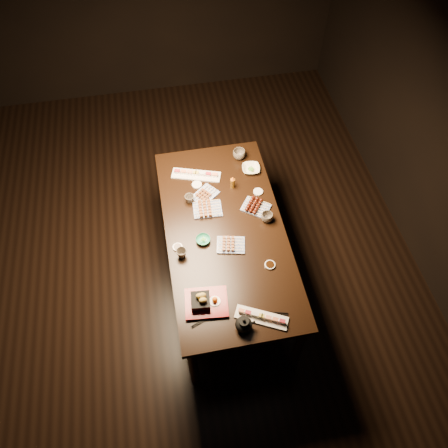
{
  "coord_description": "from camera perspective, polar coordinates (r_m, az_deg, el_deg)",
  "views": [
    {
      "loc": [
        -0.12,
        -2.16,
        3.47
      ],
      "look_at": [
        0.24,
        -0.26,
        0.77
      ],
      "focal_mm": 35.0,
      "sensor_mm": 36.0,
      "label": 1
    }
  ],
  "objects": [
    {
      "name": "ground",
      "position": [
        4.09,
        -3.99,
        -3.83
      ],
      "size": [
        5.0,
        5.0,
        0.0
      ],
      "primitive_type": "plane",
      "color": "black",
      "rests_on": "ground"
    },
    {
      "name": "dining_table",
      "position": [
        3.63,
        0.15,
        -4.27
      ],
      "size": [
        1.19,
        1.93,
        0.75
      ],
      "primitive_type": "cube",
      "rotation": [
        0.0,
        0.0,
        -0.17
      ],
      "color": "black",
      "rests_on": "ground"
    },
    {
      "name": "sushi_platter_near",
      "position": [
        2.96,
        4.93,
        -11.95
      ],
      "size": [
        0.36,
        0.24,
        0.04
      ],
      "primitive_type": null,
      "rotation": [
        0.0,
        0.0,
        -0.46
      ],
      "color": "white",
      "rests_on": "dining_table"
    },
    {
      "name": "sushi_platter_far",
      "position": [
        3.65,
        -3.68,
        6.57
      ],
      "size": [
        0.42,
        0.23,
        0.05
      ],
      "primitive_type": null,
      "rotation": [
        0.0,
        0.0,
        2.83
      ],
      "color": "white",
      "rests_on": "dining_table"
    },
    {
      "name": "yakitori_plate_center",
      "position": [
        3.41,
        -2.18,
        2.13
      ],
      "size": [
        0.23,
        0.17,
        0.06
      ],
      "primitive_type": null,
      "rotation": [
        0.0,
        0.0,
        -0.05
      ],
      "color": "#828EB6",
      "rests_on": "dining_table"
    },
    {
      "name": "yakitori_plate_right",
      "position": [
        3.21,
        0.9,
        -2.59
      ],
      "size": [
        0.23,
        0.19,
        0.05
      ],
      "primitive_type": null,
      "rotation": [
        0.0,
        0.0,
        -0.21
      ],
      "color": "#828EB6",
      "rests_on": "dining_table"
    },
    {
      "name": "yakitori_plate_left",
      "position": [
        3.5,
        -2.49,
        3.99
      ],
      "size": [
        0.25,
        0.24,
        0.05
      ],
      "primitive_type": null,
      "rotation": [
        0.0,
        0.0,
        0.69
      ],
      "color": "#828EB6",
      "rests_on": "dining_table"
    },
    {
      "name": "tsukune_plate",
      "position": [
        3.43,
        4.21,
        2.36
      ],
      "size": [
        0.26,
        0.25,
        0.05
      ],
      "primitive_type": null,
      "rotation": [
        0.0,
        0.0,
        -0.63
      ],
      "color": "#828EB6",
      "rests_on": "dining_table"
    },
    {
      "name": "edamame_bowl_green",
      "position": [
        3.25,
        -2.75,
        -2.11
      ],
      "size": [
        0.14,
        0.14,
        0.03
      ],
      "primitive_type": "imported",
      "rotation": [
        0.0,
        0.0,
        -0.4
      ],
      "color": "#339D76",
      "rests_on": "dining_table"
    },
    {
      "name": "edamame_bowl_cream",
      "position": [
        3.69,
        3.54,
        7.21
      ],
      "size": [
        0.16,
        0.16,
        0.04
      ],
      "primitive_type": "imported",
      "rotation": [
        0.0,
        0.0,
        -0.13
      ],
      "color": "#FEF5D0",
      "rests_on": "dining_table"
    },
    {
      "name": "tempura_tray",
      "position": [
        2.96,
        -2.34,
        -9.92
      ],
      "size": [
        0.31,
        0.26,
        0.11
      ],
      "primitive_type": null,
      "rotation": [
        0.0,
        0.0,
        -0.1
      ],
      "color": "black",
      "rests_on": "dining_table"
    },
    {
      "name": "teacup_near_left",
      "position": [
        3.17,
        -5.56,
        -3.83
      ],
      "size": [
        0.09,
        0.09,
        0.07
      ],
      "primitive_type": "imported",
      "rotation": [
        0.0,
        0.0,
        0.24
      ],
      "color": "brown",
      "rests_on": "dining_table"
    },
    {
      "name": "teacup_mid_right",
      "position": [
        3.36,
        5.63,
        0.9
      ],
      "size": [
        0.12,
        0.12,
        0.07
      ],
      "primitive_type": "imported",
      "rotation": [
        0.0,
        0.0,
        -0.44
      ],
      "color": "brown",
      "rests_on": "dining_table"
    },
    {
      "name": "teacup_far_left",
      "position": [
        3.46,
        -4.52,
        3.29
      ],
      "size": [
        0.08,
        0.08,
        0.07
      ],
      "primitive_type": "imported",
      "rotation": [
        0.0,
        0.0,
        0.13
      ],
      "color": "brown",
      "rests_on": "dining_table"
    },
    {
      "name": "teacup_far_right",
      "position": [
        3.77,
        1.99,
        9.09
      ],
      "size": [
        0.11,
        0.11,
        0.08
      ],
      "primitive_type": "imported",
      "rotation": [
        0.0,
        0.0,
        0.07
      ],
      "color": "brown",
      "rests_on": "dining_table"
    },
    {
      "name": "teapot",
      "position": [
        2.89,
        2.6,
        -12.86
      ],
      "size": [
        0.14,
        0.14,
        0.11
      ],
      "primitive_type": null,
      "rotation": [
        0.0,
        0.0,
        -0.05
      ],
      "color": "black",
      "rests_on": "dining_table"
    },
    {
      "name": "condiment_bottle",
      "position": [
        3.53,
        1.13,
        5.51
      ],
      "size": [
        0.05,
        0.05,
        0.12
      ],
      "primitive_type": "cylinder",
      "rotation": [
        0.0,
        0.0,
        -0.53
      ],
      "color": "#653D0D",
      "rests_on": "dining_table"
    },
    {
      "name": "sauce_dish_west",
      "position": [
        3.24,
        -6.06,
        -3.04
      ],
      "size": [
        0.08,
        0.08,
        0.01
      ],
      "primitive_type": "cylinder",
      "rotation": [
        0.0,
        0.0,
        0.1
      ],
      "color": "white",
      "rests_on": "dining_table"
    },
    {
      "name": "sauce_dish_east",
      "position": [
        3.55,
        4.47,
        4.21
      ],
      "size": [
        0.09,
        0.09,
        0.01
      ],
      "primitive_type": "cylinder",
      "rotation": [
        0.0,
        0.0,
        0.25
      ],
      "color": "white",
      "rests_on": "dining_table"
    },
    {
      "name": "sauce_dish_se",
      "position": [
        3.16,
        6.01,
        -5.33
      ],
      "size": [
        0.11,
        0.11,
        0.01
      ],
      "primitive_type": "cylinder",
      "rotation": [
        0.0,
        0.0,
        -0.58
      ],
      "color": "white",
      "rests_on": "dining_table"
    },
    {
      "name": "sauce_dish_nw",
      "position": [
        3.59,
        -3.56,
        5.13
      ],
      "size": [
        0.1,
        0.1,
        0.01
      ],
      "primitive_type": "cylinder",
      "rotation": [
        0.0,
        0.0,
        0.21
      ],
      "color": "white",
      "rests_on": "dining_table"
    },
    {
      "name": "chopsticks_near",
      "position": [
        2.96,
        -2.43,
        -12.35
      ],
      "size": [
        0.21,
        0.09,
        0.01
      ],
      "primitive_type": null,
      "rotation": [
        0.0,
        0.0,
        0.35
      ],
      "color": "black",
      "rests_on": "dining_table"
    },
    {
      "name": "chopsticks_se",
      "position": [
        2.99,
        6.07,
        -11.5
      ],
      "size": [
        0.24,
        0.08,
        0.01
      ],
      "primitive_type": null,
      "rotation": [
        0.0,
        0.0,
        -0.25
      ],
      "color": "black",
      "rests_on": "dining_table"
    }
  ]
}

